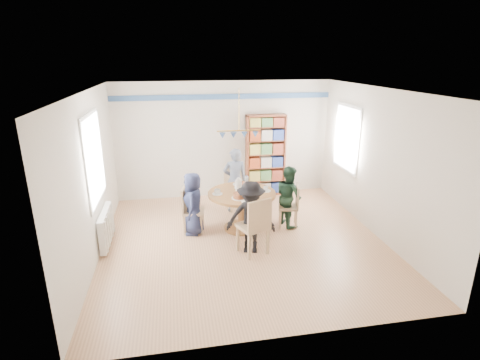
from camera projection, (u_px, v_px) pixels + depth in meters
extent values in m
plane|color=tan|center=(244.00, 241.00, 6.84)|extent=(5.00, 5.00, 0.00)
plane|color=white|center=(244.00, 90.00, 5.99)|extent=(5.00, 5.00, 0.00)
plane|color=silver|center=(224.00, 140.00, 8.75)|extent=(5.00, 0.00, 5.00)
plane|color=silver|center=(287.00, 236.00, 4.08)|extent=(5.00, 0.00, 5.00)
plane|color=silver|center=(91.00, 179.00, 5.99)|extent=(0.00, 5.00, 5.00)
plane|color=silver|center=(378.00, 164.00, 6.83)|extent=(0.00, 5.00, 5.00)
cube|color=#305284|center=(224.00, 97.00, 8.41)|extent=(5.00, 0.02, 0.12)
cube|color=white|center=(94.00, 159.00, 6.19)|extent=(0.03, 1.32, 1.52)
cube|color=white|center=(95.00, 159.00, 6.20)|extent=(0.01, 1.20, 1.40)
cube|color=white|center=(347.00, 138.00, 7.98)|extent=(0.03, 1.12, 1.42)
cube|color=white|center=(346.00, 138.00, 7.98)|extent=(0.01, 1.00, 1.30)
cylinder|color=gold|center=(239.00, 109.00, 6.57)|extent=(0.01, 0.01, 0.75)
cylinder|color=gold|center=(239.00, 131.00, 6.69)|extent=(0.80, 0.02, 0.02)
cone|color=#3960A2|center=(222.00, 136.00, 6.66)|extent=(0.11, 0.11, 0.10)
cone|color=#3960A2|center=(234.00, 135.00, 6.70)|extent=(0.11, 0.11, 0.10)
cone|color=#3960A2|center=(244.00, 135.00, 6.73)|extent=(0.11, 0.11, 0.10)
cone|color=#3960A2|center=(255.00, 134.00, 6.76)|extent=(0.11, 0.11, 0.10)
cube|color=silver|center=(106.00, 227.00, 6.60)|extent=(0.10, 1.00, 0.60)
cube|color=silver|center=(106.00, 237.00, 6.23)|extent=(0.02, 0.06, 0.56)
cube|color=silver|center=(108.00, 232.00, 6.42)|extent=(0.02, 0.06, 0.56)
cube|color=silver|center=(110.00, 227.00, 6.61)|extent=(0.02, 0.06, 0.56)
cube|color=silver|center=(111.00, 222.00, 6.79)|extent=(0.02, 0.06, 0.56)
cube|color=silver|center=(113.00, 218.00, 6.98)|extent=(0.02, 0.06, 0.56)
cylinder|color=brown|center=(242.00, 194.00, 7.12)|extent=(1.30, 1.30, 0.05)
cylinder|color=brown|center=(242.00, 212.00, 7.24)|extent=(0.16, 0.16, 0.70)
cylinder|color=brown|center=(242.00, 227.00, 7.35)|extent=(0.70, 0.70, 0.04)
cube|color=tan|center=(193.00, 211.00, 7.10)|extent=(0.45, 0.45, 0.05)
cube|color=tan|center=(184.00, 200.00, 7.03)|extent=(0.11, 0.39, 0.46)
cube|color=tan|center=(201.00, 225.00, 7.02)|extent=(0.04, 0.04, 0.40)
cube|color=tan|center=(203.00, 218.00, 7.32)|extent=(0.04, 0.04, 0.40)
cube|color=tan|center=(185.00, 225.00, 7.02)|extent=(0.04, 0.04, 0.40)
cube|color=tan|center=(187.00, 218.00, 7.32)|extent=(0.04, 0.04, 0.40)
cube|color=tan|center=(288.00, 207.00, 7.35)|extent=(0.46, 0.46, 0.04)
cube|color=tan|center=(298.00, 196.00, 7.27)|extent=(0.13, 0.37, 0.45)
cube|color=tan|center=(280.00, 213.00, 7.57)|extent=(0.04, 0.04, 0.39)
cube|color=tan|center=(280.00, 219.00, 7.28)|extent=(0.04, 0.04, 0.39)
cube|color=tan|center=(295.00, 214.00, 7.55)|extent=(0.04, 0.04, 0.39)
cube|color=tan|center=(296.00, 220.00, 7.26)|extent=(0.04, 0.04, 0.39)
cube|color=tan|center=(236.00, 191.00, 8.15)|extent=(0.48, 0.48, 0.05)
cube|color=tan|center=(233.00, 178.00, 8.24)|extent=(0.40, 0.12, 0.48)
cube|color=tan|center=(231.00, 204.00, 8.02)|extent=(0.05, 0.05, 0.41)
cube|color=tan|center=(245.00, 202.00, 8.14)|extent=(0.05, 0.05, 0.41)
cube|color=tan|center=(226.00, 199.00, 8.31)|extent=(0.05, 0.05, 0.41)
cube|color=tan|center=(240.00, 197.00, 8.43)|extent=(0.05, 0.05, 0.41)
cube|color=tan|center=(253.00, 226.00, 6.31)|extent=(0.59, 0.59, 0.05)
cube|color=tan|center=(260.00, 216.00, 6.06)|extent=(0.44, 0.21, 0.54)
cube|color=tan|center=(255.00, 233.00, 6.63)|extent=(0.06, 0.06, 0.46)
cube|color=tan|center=(238.00, 238.00, 6.44)|extent=(0.06, 0.06, 0.46)
cube|color=tan|center=(267.00, 242.00, 6.33)|extent=(0.06, 0.06, 0.46)
cube|color=tan|center=(249.00, 247.00, 6.15)|extent=(0.06, 0.06, 0.46)
imported|color=#1B213D|center=(193.00, 204.00, 6.98)|extent=(0.46, 0.63, 1.20)
imported|color=#1B3625|center=(289.00, 196.00, 7.35)|extent=(0.59, 0.69, 1.21)
imported|color=gray|center=(235.00, 180.00, 7.98)|extent=(0.52, 0.35, 1.40)
imported|color=black|center=(251.00, 217.00, 6.29)|extent=(0.92, 0.67, 1.27)
cube|color=brown|center=(247.00, 156.00, 8.80)|extent=(0.04, 0.28, 1.94)
cube|color=brown|center=(283.00, 155.00, 8.95)|extent=(0.04, 0.28, 1.94)
cube|color=brown|center=(266.00, 115.00, 8.58)|extent=(0.93, 0.28, 0.04)
cube|color=brown|center=(265.00, 193.00, 9.17)|extent=(0.93, 0.28, 0.06)
cube|color=brown|center=(264.00, 154.00, 9.00)|extent=(0.93, 0.02, 1.94)
cube|color=brown|center=(265.00, 180.00, 9.07)|extent=(0.87, 0.26, 0.02)
cube|color=brown|center=(265.00, 167.00, 8.97)|extent=(0.87, 0.26, 0.02)
cube|color=brown|center=(265.00, 154.00, 8.86)|extent=(0.87, 0.26, 0.02)
cube|color=brown|center=(266.00, 140.00, 8.76)|extent=(0.87, 0.26, 0.02)
cube|color=brown|center=(266.00, 127.00, 8.66)|extent=(0.87, 0.26, 0.02)
cube|color=#9D3A18|center=(254.00, 188.00, 9.06)|extent=(0.26, 0.20, 0.24)
cube|color=beige|center=(265.00, 187.00, 9.11)|extent=(0.26, 0.20, 0.24)
cube|color=navy|center=(276.00, 187.00, 9.16)|extent=(0.26, 0.20, 0.24)
cube|color=gold|center=(254.00, 175.00, 8.96)|extent=(0.26, 0.20, 0.24)
cube|color=#497742|center=(265.00, 175.00, 9.01)|extent=(0.26, 0.20, 0.24)
cube|color=maroon|center=(276.00, 174.00, 9.06)|extent=(0.26, 0.20, 0.24)
cube|color=#9D3A18|center=(254.00, 162.00, 8.86)|extent=(0.26, 0.20, 0.24)
cube|color=beige|center=(266.00, 162.00, 8.91)|extent=(0.26, 0.20, 0.24)
cube|color=navy|center=(277.00, 161.00, 8.95)|extent=(0.26, 0.20, 0.24)
cube|color=gold|center=(254.00, 149.00, 8.76)|extent=(0.26, 0.20, 0.24)
cube|color=#497742|center=(266.00, 148.00, 8.80)|extent=(0.26, 0.20, 0.24)
cube|color=maroon|center=(277.00, 148.00, 8.85)|extent=(0.26, 0.20, 0.24)
cube|color=#9D3A18|center=(254.00, 135.00, 8.66)|extent=(0.26, 0.20, 0.24)
cube|color=beige|center=(266.00, 135.00, 8.70)|extent=(0.26, 0.20, 0.24)
cube|color=navy|center=(278.00, 134.00, 8.75)|extent=(0.26, 0.20, 0.24)
cube|color=gold|center=(255.00, 122.00, 8.56)|extent=(0.26, 0.20, 0.20)
cube|color=#497742|center=(266.00, 122.00, 8.61)|extent=(0.26, 0.20, 0.20)
cube|color=maroon|center=(278.00, 122.00, 8.65)|extent=(0.26, 0.20, 0.20)
cylinder|color=white|center=(239.00, 185.00, 7.14)|extent=(0.12, 0.12, 0.23)
sphere|color=white|center=(239.00, 180.00, 7.11)|extent=(0.09, 0.09, 0.09)
cylinder|color=silver|center=(247.00, 183.00, 7.20)|extent=(0.07, 0.07, 0.27)
cylinder|color=#3960A2|center=(247.00, 176.00, 7.16)|extent=(0.03, 0.03, 0.03)
cylinder|color=white|center=(242.00, 187.00, 7.38)|extent=(0.29, 0.29, 0.01)
cylinder|color=brown|center=(242.00, 185.00, 7.36)|extent=(0.23, 0.23, 0.09)
cylinder|color=white|center=(239.00, 198.00, 6.82)|extent=(0.29, 0.29, 0.01)
cylinder|color=brown|center=(239.00, 195.00, 6.81)|extent=(0.23, 0.23, 0.09)
cylinder|color=white|center=(217.00, 194.00, 7.04)|extent=(0.20, 0.20, 0.01)
imported|color=white|center=(217.00, 192.00, 7.02)|extent=(0.12, 0.12, 0.09)
cylinder|color=white|center=(266.00, 191.00, 7.19)|extent=(0.20, 0.20, 0.01)
imported|color=white|center=(266.00, 189.00, 7.18)|extent=(0.10, 0.10, 0.09)
cylinder|color=white|center=(238.00, 184.00, 7.55)|extent=(0.20, 0.20, 0.01)
imported|color=white|center=(238.00, 182.00, 7.54)|extent=(0.12, 0.12, 0.09)
cylinder|color=white|center=(247.00, 201.00, 6.68)|extent=(0.20, 0.20, 0.01)
imported|color=white|center=(247.00, 199.00, 6.66)|extent=(0.10, 0.10, 0.09)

